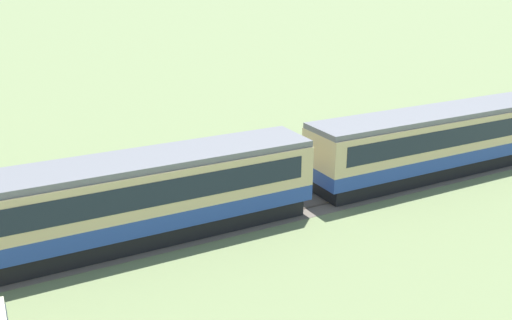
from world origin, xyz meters
The scene contains 2 objects.
passenger_train centered at (-27.61, 0.83, 2.21)m, with size 93.72×3.23×3.98m.
railway_track centered at (-33.20, 0.83, 0.01)m, with size 136.92×3.60×0.04m.
Camera 1 is at (-33.19, -21.61, 11.94)m, focal length 38.00 mm.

